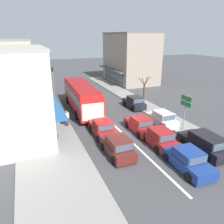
{
  "coord_description": "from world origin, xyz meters",
  "views": [
    {
      "loc": [
        -8.03,
        -17.66,
        8.86
      ],
      "look_at": [
        0.07,
        2.41,
        1.2
      ],
      "focal_mm": 35.0,
      "sensor_mm": 36.0,
      "label": 1
    }
  ],
  "objects_px": {
    "sedan_queue_far_back": "(141,125)",
    "street_tree_right": "(144,92)",
    "city_bus": "(81,95)",
    "pedestrian_browsing_midblock": "(53,99)",
    "parked_hatchback_kerb_second": "(162,119)",
    "pedestrian_with_handbag_near": "(67,117)",
    "sedan_behind_bus_mid": "(103,129)",
    "directional_road_sign": "(186,104)",
    "hatchback_queue_gap_filler": "(159,138)",
    "traffic_light_downstreet": "(53,76)",
    "parked_wagon_kerb_front": "(204,144)",
    "parked_hatchback_kerb_third": "(134,103)",
    "sedan_behind_bus_near": "(187,160)",
    "hatchback_adjacent_lane_trail": "(118,147)"
  },
  "relations": [
    {
      "from": "hatchback_queue_gap_filler",
      "to": "sedan_queue_far_back",
      "type": "bearing_deg",
      "value": 90.84
    },
    {
      "from": "parked_wagon_kerb_front",
      "to": "street_tree_right",
      "type": "distance_m",
      "value": 12.61
    },
    {
      "from": "parked_hatchback_kerb_second",
      "to": "directional_road_sign",
      "type": "relative_size",
      "value": 1.03
    },
    {
      "from": "city_bus",
      "to": "hatchback_adjacent_lane_trail",
      "type": "relative_size",
      "value": 2.95
    },
    {
      "from": "sedan_queue_far_back",
      "to": "sedan_behind_bus_mid",
      "type": "height_order",
      "value": "same"
    },
    {
      "from": "parked_hatchback_kerb_second",
      "to": "street_tree_right",
      "type": "bearing_deg",
      "value": 76.33
    },
    {
      "from": "traffic_light_downstreet",
      "to": "street_tree_right",
      "type": "xyz_separation_m",
      "value": [
        10.07,
        -10.93,
        -1.02
      ]
    },
    {
      "from": "sedan_behind_bus_near",
      "to": "pedestrian_browsing_midblock",
      "type": "distance_m",
      "value": 19.02
    },
    {
      "from": "sedan_queue_far_back",
      "to": "sedan_behind_bus_mid",
      "type": "bearing_deg",
      "value": 171.53
    },
    {
      "from": "sedan_behind_bus_mid",
      "to": "directional_road_sign",
      "type": "relative_size",
      "value": 1.18
    },
    {
      "from": "city_bus",
      "to": "sedan_queue_far_back",
      "type": "height_order",
      "value": "city_bus"
    },
    {
      "from": "directional_road_sign",
      "to": "sedan_queue_far_back",
      "type": "bearing_deg",
      "value": 160.43
    },
    {
      "from": "sedan_queue_far_back",
      "to": "traffic_light_downstreet",
      "type": "xyz_separation_m",
      "value": [
        -5.66,
        18.03,
        2.19
      ]
    },
    {
      "from": "sedan_queue_far_back",
      "to": "directional_road_sign",
      "type": "height_order",
      "value": "directional_road_sign"
    },
    {
      "from": "hatchback_adjacent_lane_trail",
      "to": "pedestrian_browsing_midblock",
      "type": "xyz_separation_m",
      "value": [
        -2.87,
        14.38,
        0.36
      ]
    },
    {
      "from": "sedan_queue_far_back",
      "to": "parked_hatchback_kerb_second",
      "type": "xyz_separation_m",
      "value": [
        2.81,
        0.55,
        0.05
      ]
    },
    {
      "from": "hatchback_queue_gap_filler",
      "to": "street_tree_right",
      "type": "height_order",
      "value": "street_tree_right"
    },
    {
      "from": "sedan_queue_far_back",
      "to": "pedestrian_with_handbag_near",
      "type": "bearing_deg",
      "value": 149.87
    },
    {
      "from": "city_bus",
      "to": "pedestrian_browsing_midblock",
      "type": "height_order",
      "value": "city_bus"
    },
    {
      "from": "hatchback_adjacent_lane_trail",
      "to": "sedan_behind_bus_near",
      "type": "relative_size",
      "value": 0.87
    },
    {
      "from": "parked_hatchback_kerb_third",
      "to": "parked_wagon_kerb_front",
      "type": "bearing_deg",
      "value": -90.23
    },
    {
      "from": "sedan_queue_far_back",
      "to": "sedan_behind_bus_near",
      "type": "relative_size",
      "value": 0.99
    },
    {
      "from": "sedan_queue_far_back",
      "to": "parked_hatchback_kerb_third",
      "type": "distance_m",
      "value": 7.3
    },
    {
      "from": "parked_hatchback_kerb_second",
      "to": "pedestrian_with_handbag_near",
      "type": "bearing_deg",
      "value": 161.07
    },
    {
      "from": "parked_wagon_kerb_front",
      "to": "parked_hatchback_kerb_third",
      "type": "distance_m",
      "value": 12.09
    },
    {
      "from": "sedan_queue_far_back",
      "to": "pedestrian_with_handbag_near",
      "type": "height_order",
      "value": "pedestrian_with_handbag_near"
    },
    {
      "from": "directional_road_sign",
      "to": "pedestrian_with_handbag_near",
      "type": "distance_m",
      "value": 11.63
    },
    {
      "from": "directional_road_sign",
      "to": "street_tree_right",
      "type": "distance_m",
      "value": 8.56
    },
    {
      "from": "sedan_queue_far_back",
      "to": "hatchback_queue_gap_filler",
      "type": "distance_m",
      "value": 3.08
    },
    {
      "from": "hatchback_queue_gap_filler",
      "to": "parked_wagon_kerb_front",
      "type": "bearing_deg",
      "value": -39.87
    },
    {
      "from": "parked_wagon_kerb_front",
      "to": "parked_hatchback_kerb_third",
      "type": "relative_size",
      "value": 1.22
    },
    {
      "from": "city_bus",
      "to": "pedestrian_with_handbag_near",
      "type": "relative_size",
      "value": 6.71
    },
    {
      "from": "sedan_behind_bus_mid",
      "to": "pedestrian_with_handbag_near",
      "type": "distance_m",
      "value": 4.19
    },
    {
      "from": "sedan_behind_bus_mid",
      "to": "hatchback_queue_gap_filler",
      "type": "distance_m",
      "value": 5.18
    },
    {
      "from": "sedan_behind_bus_mid",
      "to": "parked_hatchback_kerb_second",
      "type": "height_order",
      "value": "parked_hatchback_kerb_second"
    },
    {
      "from": "street_tree_right",
      "to": "directional_road_sign",
      "type": "bearing_deg",
      "value": -93.11
    },
    {
      "from": "city_bus",
      "to": "directional_road_sign",
      "type": "distance_m",
      "value": 12.4
    },
    {
      "from": "hatchback_adjacent_lane_trail",
      "to": "traffic_light_downstreet",
      "type": "distance_m",
      "value": 21.46
    },
    {
      "from": "parked_hatchback_kerb_second",
      "to": "street_tree_right",
      "type": "height_order",
      "value": "street_tree_right"
    },
    {
      "from": "city_bus",
      "to": "parked_wagon_kerb_front",
      "type": "height_order",
      "value": "city_bus"
    },
    {
      "from": "parked_hatchback_kerb_third",
      "to": "directional_road_sign",
      "type": "xyz_separation_m",
      "value": [
        1.13,
        -8.14,
        1.99
      ]
    },
    {
      "from": "sedan_queue_far_back",
      "to": "city_bus",
      "type": "bearing_deg",
      "value": 113.35
    },
    {
      "from": "sedan_behind_bus_near",
      "to": "parked_hatchback_kerb_second",
      "type": "xyz_separation_m",
      "value": [
        2.81,
        7.21,
        0.05
      ]
    },
    {
      "from": "pedestrian_with_handbag_near",
      "to": "parked_hatchback_kerb_second",
      "type": "bearing_deg",
      "value": -18.93
    },
    {
      "from": "sedan_queue_far_back",
      "to": "street_tree_right",
      "type": "bearing_deg",
      "value": 58.17
    },
    {
      "from": "hatchback_queue_gap_filler",
      "to": "traffic_light_downstreet",
      "type": "distance_m",
      "value": 21.97
    },
    {
      "from": "parked_hatchback_kerb_second",
      "to": "pedestrian_browsing_midblock",
      "type": "xyz_separation_m",
      "value": [
        -9.48,
        10.59,
        0.36
      ]
    },
    {
      "from": "city_bus",
      "to": "hatchback_queue_gap_filler",
      "type": "height_order",
      "value": "city_bus"
    },
    {
      "from": "parked_hatchback_kerb_third",
      "to": "hatchback_adjacent_lane_trail",
      "type": "bearing_deg",
      "value": -123.55
    },
    {
      "from": "sedan_queue_far_back",
      "to": "street_tree_right",
      "type": "relative_size",
      "value": 1.07
    }
  ]
}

